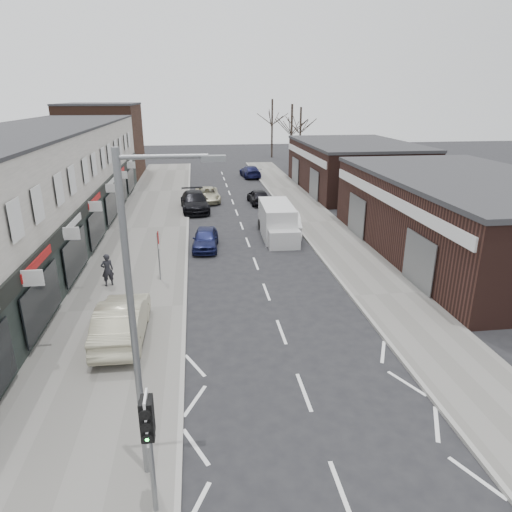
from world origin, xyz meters
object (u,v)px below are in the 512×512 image
object	(u,v)px
parked_car_left_a	(205,239)
warning_sign	(159,241)
pedestrian	(107,270)
sedan_on_pavement	(122,320)
white_van	(277,222)
parked_car_right_a	(285,222)
traffic_light	(148,428)
parked_car_left_c	(208,195)
parked_car_right_c	(250,171)
street_lamp	(139,309)
parked_car_right_b	(258,196)
parked_car_left_b	(195,201)

from	to	relation	value
parked_car_left_a	warning_sign	bearing A→B (deg)	-110.44
pedestrian	parked_car_left_a	world-z (taller)	pedestrian
sedan_on_pavement	white_van	bearing A→B (deg)	-122.27
parked_car_right_a	traffic_light	bearing A→B (deg)	77.17
parked_car_left_a	traffic_light	bearing A→B (deg)	-90.05
parked_car_left_c	parked_car_right_c	size ratio (longest dim) A/B	0.96
parked_car_right_c	warning_sign	bearing A→B (deg)	70.04
white_van	parked_car_left_a	world-z (taller)	white_van
street_lamp	parked_car_left_a	bearing A→B (deg)	84.33
parked_car_right_b	parked_car_right_c	bearing A→B (deg)	-97.60
sedan_on_pavement	street_lamp	bearing A→B (deg)	104.37
warning_sign	parked_car_left_c	bearing A→B (deg)	80.90
street_lamp	warning_sign	bearing A→B (deg)	92.84
parked_car_left_b	sedan_on_pavement	bearing A→B (deg)	-101.97
traffic_light	parked_car_right_b	size ratio (longest dim) A/B	0.80
pedestrian	parked_car_right_b	size ratio (longest dim) A/B	0.43
parked_car_left_b	parked_car_right_a	xyz separation A→B (m)	(6.15, -7.53, 0.05)
traffic_light	warning_sign	size ratio (longest dim) A/B	1.15
parked_car_right_c	parked_car_left_b	bearing A→B (deg)	62.51
parked_car_right_b	parked_car_left_b	bearing A→B (deg)	14.73
sedan_on_pavement	parked_car_right_a	distance (m)	16.24
parked_car_right_a	parked_car_right_b	xyz separation A→B (m)	(-0.58, 9.39, -0.16)
parked_car_right_a	parked_car_right_b	size ratio (longest dim) A/B	1.28
pedestrian	parked_car_right_a	size ratio (longest dim) A/B	0.33
pedestrian	parked_car_right_a	distance (m)	13.21
traffic_light	sedan_on_pavement	bearing A→B (deg)	102.69
parked_car_left_c	parked_car_left_a	bearing A→B (deg)	-94.63
parked_car_left_b	parked_car_left_a	bearing A→B (deg)	-90.72
white_van	pedestrian	xyz separation A→B (m)	(-9.80, -7.48, -0.10)
street_lamp	warning_sign	distance (m)	13.04
warning_sign	parked_car_left_a	bearing A→B (deg)	64.67
parked_car_left_b	parked_car_right_b	distance (m)	5.87
white_van	pedestrian	bearing A→B (deg)	-140.76
parked_car_left_c	parked_car_right_a	distance (m)	11.97
traffic_light	parked_car_left_c	distance (m)	32.61
street_lamp	parked_car_left_a	xyz separation A→B (m)	(1.78, 17.89, -3.98)
sedan_on_pavement	parked_car_right_b	size ratio (longest dim) A/B	1.23
street_lamp	traffic_light	bearing A→B (deg)	-84.12
warning_sign	sedan_on_pavement	xyz separation A→B (m)	(-1.07, -5.92, -1.29)
street_lamp	parked_car_right_b	size ratio (longest dim) A/B	2.06
warning_sign	parked_car_left_b	world-z (taller)	warning_sign
traffic_light	sedan_on_pavement	xyz separation A→B (m)	(-1.82, 8.10, -1.51)
pedestrian	parked_car_left_a	distance (m)	7.43
street_lamp	white_van	bearing A→B (deg)	71.49
parked_car_left_b	street_lamp	bearing A→B (deg)	-96.61
parked_car_right_a	parked_car_left_b	bearing A→B (deg)	-45.20
warning_sign	pedestrian	size ratio (longest dim) A/B	1.63
pedestrian	sedan_on_pavement	bearing A→B (deg)	82.30
white_van	parked_car_right_a	bearing A→B (deg)	41.86
traffic_light	parked_car_left_a	bearing A→B (deg)	85.06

